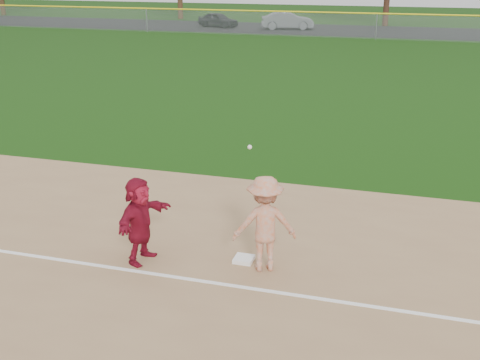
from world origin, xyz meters
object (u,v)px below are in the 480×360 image
(first_base, at_px, (244,259))
(base_runner, at_px, (140,220))
(car_left, at_px, (218,20))
(car_mid, at_px, (287,21))

(first_base, distance_m, base_runner, 2.26)
(first_base, relative_size, car_left, 0.10)
(first_base, bearing_deg, base_runner, -164.88)
(first_base, xyz_separation_m, car_mid, (-8.87, 45.16, 0.73))
(car_left, bearing_deg, car_mid, -73.36)
(base_runner, relative_size, car_mid, 0.38)
(car_left, relative_size, car_mid, 0.84)
(base_runner, xyz_separation_m, car_left, (-13.61, 45.85, -0.23))
(car_left, bearing_deg, first_base, -143.11)
(base_runner, bearing_deg, car_left, 25.97)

